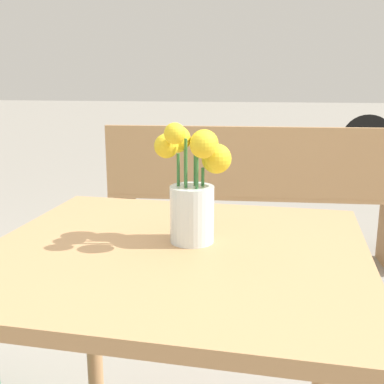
% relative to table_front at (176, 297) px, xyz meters
% --- Properties ---
extents(table_front, '(0.89, 0.83, 0.76)m').
position_rel_table_front_xyz_m(table_front, '(0.00, 0.00, 0.00)').
color(table_front, tan).
rests_on(table_front, ground_plane).
extents(flower_vase, '(0.17, 0.14, 0.27)m').
position_rel_table_front_xyz_m(flower_vase, '(0.03, 0.05, 0.24)').
color(flower_vase, silver).
rests_on(flower_vase, table_front).
extents(bench_near, '(1.74, 0.42, 0.85)m').
position_rel_table_front_xyz_m(bench_near, '(0.17, 1.77, -0.17)').
color(bench_near, tan).
rests_on(bench_near, ground_plane).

